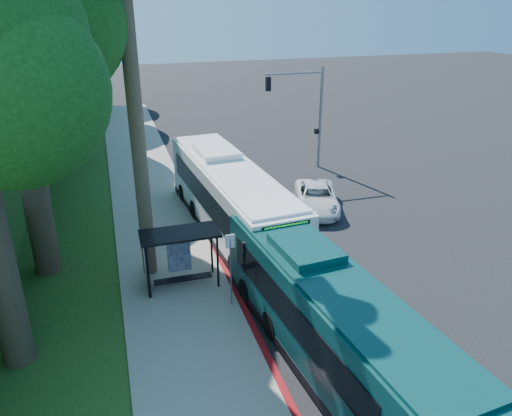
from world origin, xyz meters
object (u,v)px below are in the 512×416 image
object	(u,v)px
white_bus	(230,198)
bus_shelter	(174,248)
teal_bus	(331,320)
pickup	(317,198)

from	to	relation	value
white_bus	bus_shelter	bearing A→B (deg)	-133.16
teal_bus	pickup	world-z (taller)	teal_bus
teal_bus	white_bus	bearing A→B (deg)	87.81
teal_bus	pickup	distance (m)	13.12
teal_bus	pickup	xyz separation A→B (m)	(4.78, 12.17, -1.07)
white_bus	teal_bus	size ratio (longest dim) A/B	1.08
pickup	teal_bus	bearing A→B (deg)	-93.08
bus_shelter	white_bus	world-z (taller)	white_bus
bus_shelter	teal_bus	world-z (taller)	teal_bus
bus_shelter	white_bus	size ratio (longest dim) A/B	0.24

